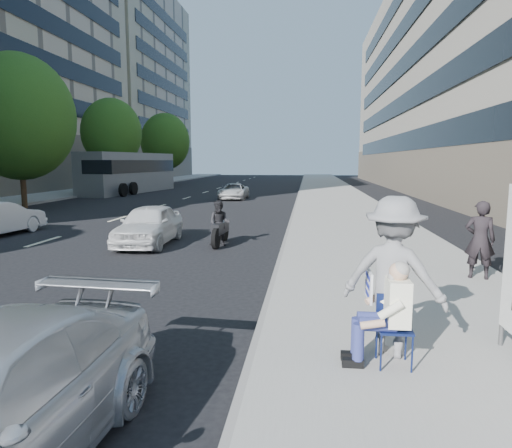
# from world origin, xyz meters

# --- Properties ---
(ground) EXTENTS (160.00, 160.00, 0.00)m
(ground) POSITION_xyz_m (0.00, 0.00, 0.00)
(ground) COLOR black
(ground) RESTS_ON ground
(near_sidewalk) EXTENTS (5.00, 120.00, 0.15)m
(near_sidewalk) POSITION_xyz_m (4.00, 20.00, 0.07)
(near_sidewalk) COLOR gray
(near_sidewalk) RESTS_ON ground
(far_bldg_north) EXTENTS (22.00, 28.00, 28.00)m
(far_bldg_north) POSITION_xyz_m (-30.00, 62.00, 14.00)
(far_bldg_north) COLOR tan
(far_bldg_north) RESTS_ON ground
(near_building) EXTENTS (14.00, 70.00, 20.00)m
(near_building) POSITION_xyz_m (17.00, 32.00, 10.00)
(near_building) COLOR gray
(near_building) RESTS_ON ground
(tree_far_c) EXTENTS (6.00, 6.00, 8.47)m
(tree_far_c) POSITION_xyz_m (-13.70, 18.00, 5.02)
(tree_far_c) COLOR #382616
(tree_far_c) RESTS_ON ground
(tree_far_d) EXTENTS (4.80, 4.80, 7.65)m
(tree_far_d) POSITION_xyz_m (-13.70, 30.00, 4.89)
(tree_far_d) COLOR #382616
(tree_far_d) RESTS_ON ground
(tree_far_e) EXTENTS (5.40, 5.40, 7.89)m
(tree_far_e) POSITION_xyz_m (-13.70, 44.00, 4.78)
(tree_far_e) COLOR #382616
(tree_far_e) RESTS_ON ground
(seated_protester) EXTENTS (0.83, 1.12, 1.31)m
(seated_protester) POSITION_xyz_m (3.12, -0.43, 0.87)
(seated_protester) COLOR #121D4F
(seated_protester) RESTS_ON near_sidewalk
(jogger) EXTENTS (1.52, 1.23, 2.06)m
(jogger) POSITION_xyz_m (3.26, -0.09, 1.18)
(jogger) COLOR slate
(jogger) RESTS_ON near_sidewalk
(pedestrian_woman) EXTENTS (0.69, 0.54, 1.67)m
(pedestrian_woman) POSITION_xyz_m (5.80, 4.07, 0.98)
(pedestrian_woman) COLOR black
(pedestrian_woman) RESTS_ON near_sidewalk
(white_sedan_near) EXTENTS (1.60, 3.77, 1.27)m
(white_sedan_near) POSITION_xyz_m (-2.85, 7.92, 0.64)
(white_sedan_near) COLOR silver
(white_sedan_near) RESTS_ON ground
(white_sedan_far) EXTENTS (1.83, 3.91, 1.08)m
(white_sedan_far) POSITION_xyz_m (-2.98, 25.37, 0.54)
(white_sedan_far) COLOR silver
(white_sedan_far) RESTS_ON ground
(motorcycle) EXTENTS (0.74, 2.05, 1.42)m
(motorcycle) POSITION_xyz_m (-0.58, 8.00, 0.64)
(motorcycle) COLOR black
(motorcycle) RESTS_ON ground
(bus) EXTENTS (4.07, 12.31, 3.30)m
(bus) POSITION_xyz_m (-12.71, 31.04, 1.64)
(bus) COLOR slate
(bus) RESTS_ON ground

